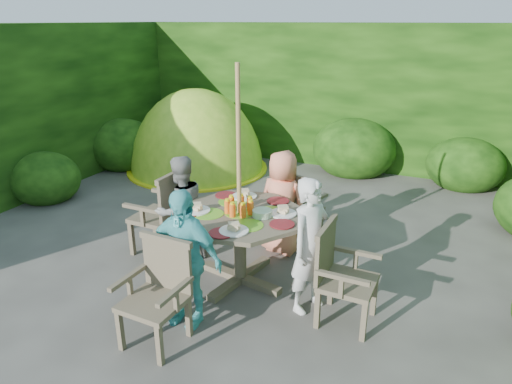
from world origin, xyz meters
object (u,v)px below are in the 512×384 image
at_px(garden_chair_left, 163,212).
at_px(child_back, 282,203).
at_px(garden_chair_front, 158,291).
at_px(parasol_pole, 239,181).
at_px(child_right, 311,246).
at_px(garden_chair_back, 295,206).
at_px(garden_chair_right, 340,274).
at_px(dome_tent, 198,169).
at_px(patio_table, 240,224).
at_px(child_left, 181,210).
at_px(child_front, 184,258).

height_order(garden_chair_left, child_back, child_back).
height_order(garden_chair_front, child_back, child_back).
bearing_deg(parasol_pole, child_right, -11.00).
bearing_deg(child_right, garden_chair_back, 48.01).
bearing_deg(parasol_pole, garden_chair_left, 168.23).
xyz_separation_m(parasol_pole, garden_chair_right, (1.08, -0.22, -0.63)).
distance_m(parasol_pole, dome_tent, 4.05).
xyz_separation_m(garden_chair_right, garden_chair_front, (-1.30, -0.86, -0.01)).
height_order(garden_chair_right, garden_chair_back, garden_chair_back).
xyz_separation_m(patio_table, parasol_pole, (-0.00, -0.00, 0.45)).
xyz_separation_m(child_left, child_back, (0.94, 0.63, 0.00)).
bearing_deg(garden_chair_front, parasol_pole, 81.07).
bearing_deg(garden_chair_back, garden_chair_right, 140.24).
xyz_separation_m(patio_table, dome_tent, (-2.37, 3.10, -0.65)).
height_order(parasol_pole, garden_chair_front, parasol_pole).
xyz_separation_m(patio_table, child_back, (0.15, 0.79, -0.04)).
height_order(child_right, child_left, child_right).
distance_m(parasol_pole, garden_chair_right, 1.27).
bearing_deg(garden_chair_front, child_front, 79.56).
relative_size(garden_chair_right, child_right, 0.68).
bearing_deg(garden_chair_left, child_front, 43.32).
relative_size(child_right, dome_tent, 0.44).
distance_m(child_back, child_front, 1.60).
bearing_deg(patio_table, parasol_pole, -178.20).
xyz_separation_m(patio_table, garden_chair_left, (-1.08, 0.22, -0.14)).
height_order(child_front, dome_tent, dome_tent).
bearing_deg(child_left, child_right, 106.76).
distance_m(garden_chair_left, garden_chair_front, 1.56).
height_order(parasol_pole, garden_chair_right, parasol_pole).
bearing_deg(child_back, dome_tent, -34.03).
bearing_deg(garden_chair_back, child_back, 96.73).
relative_size(garden_chair_front, child_right, 0.67).
bearing_deg(child_back, child_right, 132.60).
xyz_separation_m(patio_table, garden_chair_back, (0.20, 1.08, -0.18)).
bearing_deg(dome_tent, garden_chair_right, -53.57).
bearing_deg(garden_chair_back, child_front, 95.57).
distance_m(garden_chair_left, child_left, 0.31).
distance_m(garden_chair_right, child_right, 0.35).
xyz_separation_m(garden_chair_front, child_back, (0.37, 1.87, 0.15)).
bearing_deg(garden_chair_right, garden_chair_front, 125.02).
height_order(child_back, dome_tent, dome_tent).
relative_size(garden_chair_front, child_back, 0.71).
xyz_separation_m(garden_chair_right, child_back, (-0.93, 1.01, 0.14)).
height_order(garden_chair_back, garden_chair_front, garden_chair_back).
xyz_separation_m(child_right, child_left, (-1.57, 0.31, -0.03)).
height_order(patio_table, child_front, child_front).
bearing_deg(garden_chair_left, dome_tent, -154.94).
relative_size(garden_chair_right, dome_tent, 0.30).
bearing_deg(child_left, parasol_pole, 106.76).
distance_m(child_right, child_front, 1.13).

